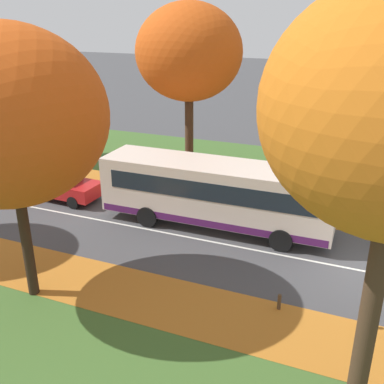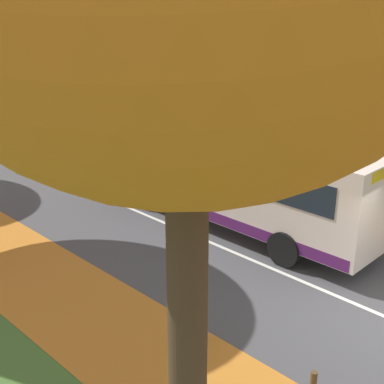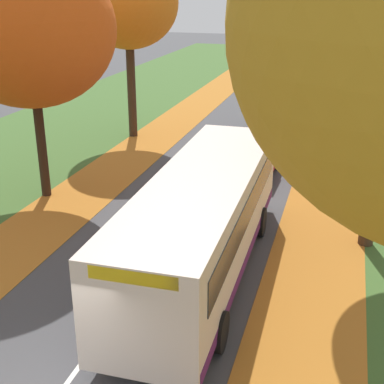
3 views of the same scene
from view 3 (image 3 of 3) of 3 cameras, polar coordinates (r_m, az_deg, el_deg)
The scene contains 9 objects.
grass_verge_left at distance 30.97m, azimuth -11.69°, elevation 6.58°, with size 12.00×90.00×0.01m, color #3D6028.
leaf_litter_left at distance 23.85m, azimuth -8.41°, elevation 2.33°, with size 2.80×60.00×0.00m, color #B26B23.
leaf_litter_right at distance 21.85m, azimuth 14.17°, elevation 0.07°, with size 2.80×60.00×0.00m, color #B26B23.
road_centre_line at distance 27.98m, azimuth 5.36°, elevation 5.35°, with size 0.12×80.00×0.01m, color silver.
tree_left_near at distance 20.23m, azimuth -16.99°, elevation 16.27°, with size 6.07×6.07×8.96m.
tree_left_mid at distance 28.15m, azimuth -6.84°, elevation 19.35°, with size 5.00×5.00×9.04m.
bus at distance 14.68m, azimuth 1.20°, elevation -2.87°, with size 2.76×10.43×2.98m.
car_red_lead at distance 22.81m, azimuth 6.67°, elevation 3.65°, with size 1.89×4.25×1.62m.
car_blue_following at distance 29.81m, azimuth 8.78°, elevation 7.81°, with size 1.92×4.27×1.62m.
Camera 3 is at (4.96, -6.42, 7.77)m, focal length 50.00 mm.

